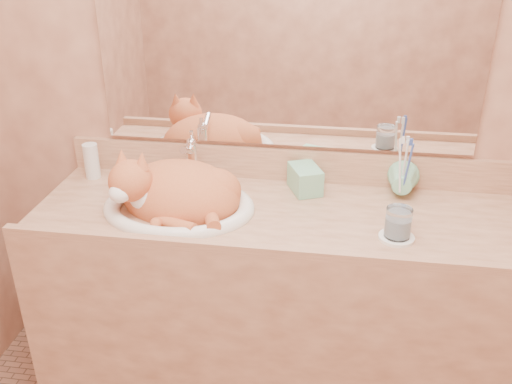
# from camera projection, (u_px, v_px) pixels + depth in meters

# --- Properties ---
(wall_back) EXTENTS (2.40, 0.02, 2.50)m
(wall_back) POSITION_uv_depth(u_px,v_px,m) (287.00, 71.00, 1.94)
(wall_back) COLOR #8E5640
(wall_back) RESTS_ON ground
(vanity_counter) EXTENTS (1.60, 0.55, 0.85)m
(vanity_counter) POSITION_uv_depth(u_px,v_px,m) (274.00, 316.00, 2.06)
(vanity_counter) COLOR #905B40
(vanity_counter) RESTS_ON floor
(mirror) EXTENTS (1.30, 0.02, 0.80)m
(mirror) POSITION_uv_depth(u_px,v_px,m) (287.00, 30.00, 1.86)
(mirror) COLOR white
(mirror) RESTS_ON wall_back
(sink_basin) EXTENTS (0.57, 0.50, 0.15)m
(sink_basin) POSITION_uv_depth(u_px,v_px,m) (178.00, 188.00, 1.86)
(sink_basin) COLOR white
(sink_basin) RESTS_ON vanity_counter
(faucet) EXTENTS (0.07, 0.14, 0.19)m
(faucet) POSITION_uv_depth(u_px,v_px,m) (192.00, 160.00, 2.02)
(faucet) COLOR silver
(faucet) RESTS_ON vanity_counter
(cat) EXTENTS (0.46, 0.40, 0.22)m
(cat) POSITION_uv_depth(u_px,v_px,m) (173.00, 189.00, 1.88)
(cat) COLOR #B6502A
(cat) RESTS_ON sink_basin
(soap_dispenser) EXTENTS (0.12, 0.12, 0.20)m
(soap_dispenser) POSITION_uv_depth(u_px,v_px,m) (313.00, 172.00, 1.91)
(soap_dispenser) COLOR #7CC79D
(soap_dispenser) RESTS_ON vanity_counter
(toothbrush_cup) EXTENTS (0.13, 0.13, 0.10)m
(toothbrush_cup) POSITION_uv_depth(u_px,v_px,m) (402.00, 188.00, 1.92)
(toothbrush_cup) COLOR #7CC79D
(toothbrush_cup) RESTS_ON vanity_counter
(toothbrushes) EXTENTS (0.04, 0.04, 0.24)m
(toothbrushes) POSITION_uv_depth(u_px,v_px,m) (405.00, 164.00, 1.88)
(toothbrushes) COLOR silver
(toothbrushes) RESTS_ON toothbrush_cup
(saucer) EXTENTS (0.11, 0.11, 0.01)m
(saucer) POSITION_uv_depth(u_px,v_px,m) (396.00, 237.00, 1.72)
(saucer) COLOR white
(saucer) RESTS_ON vanity_counter
(water_glass) EXTENTS (0.08, 0.08, 0.09)m
(water_glass) POSITION_uv_depth(u_px,v_px,m) (398.00, 223.00, 1.70)
(water_glass) COLOR silver
(water_glass) RESTS_ON saucer
(lotion_bottle) EXTENTS (0.05, 0.05, 0.13)m
(lotion_bottle) POSITION_uv_depth(u_px,v_px,m) (92.00, 161.00, 2.09)
(lotion_bottle) COLOR silver
(lotion_bottle) RESTS_ON vanity_counter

